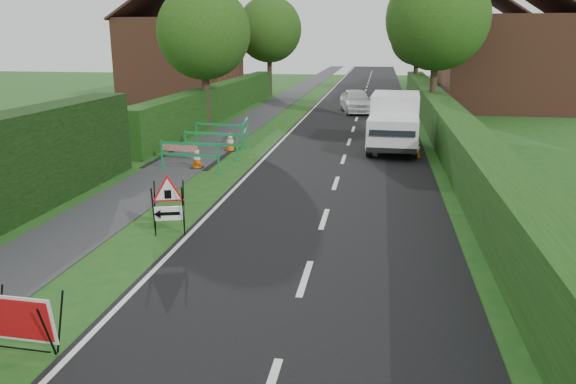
{
  "coord_description": "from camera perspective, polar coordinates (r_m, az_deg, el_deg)",
  "views": [
    {
      "loc": [
        3.71,
        -8.34,
        4.23
      ],
      "look_at": [
        1.71,
        3.92,
        0.82
      ],
      "focal_mm": 35.0,
      "sensor_mm": 36.0,
      "label": 1
    }
  ],
  "objects": [
    {
      "name": "ground",
      "position": [
        10.06,
        -13.53,
        -9.96
      ],
      "size": [
        120.0,
        120.0,
        0.0
      ],
      "primitive_type": "plane",
      "color": "#1A4C15",
      "rests_on": "ground"
    },
    {
      "name": "triangle_sign",
      "position": [
        12.47,
        -12.24,
        -0.89
      ],
      "size": [
        0.99,
        0.99,
        1.17
      ],
      "rotation": [
        0.0,
        0.0,
        0.29
      ],
      "color": "black",
      "rests_on": "ground"
    },
    {
      "name": "traffic_cone_1",
      "position": [
        21.98,
        11.99,
        4.99
      ],
      "size": [
        0.38,
        0.38,
        0.79
      ],
      "color": "black",
      "rests_on": "ground"
    },
    {
      "name": "tree_nw",
      "position": [
        27.62,
        -8.57,
        15.74
      ],
      "size": [
        4.4,
        4.4,
        6.7
      ],
      "color": "#2D2116",
      "rests_on": "ground"
    },
    {
      "name": "red_rect_sign",
      "position": [
        8.71,
        -25.5,
        -11.69
      ],
      "size": [
        1.02,
        0.64,
        0.85
      ],
      "rotation": [
        0.0,
        0.0,
        -0.04
      ],
      "color": "black",
      "rests_on": "ground"
    },
    {
      "name": "ped_barrier_2",
      "position": [
        22.54,
        -7.03,
        6.07
      ],
      "size": [
        2.09,
        0.68,
        1.0
      ],
      "rotation": [
        0.0,
        0.0,
        -0.16
      ],
      "color": "#177E42",
      "rests_on": "ground"
    },
    {
      "name": "tree_ne",
      "position": [
        30.47,
        14.97,
        16.66
      ],
      "size": [
        5.2,
        5.2,
        7.79
      ],
      "color": "#2D2116",
      "rests_on": "ground"
    },
    {
      "name": "tree_fw",
      "position": [
        43.15,
        -1.92,
        16.17
      ],
      "size": [
        4.8,
        4.8,
        7.24
      ],
      "color": "#2D2116",
      "rests_on": "ground"
    },
    {
      "name": "tree_fe",
      "position": [
        46.42,
        13.04,
        15.0
      ],
      "size": [
        4.2,
        4.2,
        6.33
      ],
      "color": "#2D2116",
      "rests_on": "ground"
    },
    {
      "name": "traffic_cone_2",
      "position": [
        23.74,
        12.5,
        5.71
      ],
      "size": [
        0.38,
        0.38,
        0.79
      ],
      "color": "black",
      "rests_on": "ground"
    },
    {
      "name": "house_west",
      "position": [
        40.74,
        -10.7,
        13.25
      ],
      "size": [
        7.5,
        7.4,
        7.88
      ],
      "color": "brown",
      "rests_on": "ground"
    },
    {
      "name": "ped_barrier_3",
      "position": [
        23.26,
        -4.35,
        6.43
      ],
      "size": [
        0.65,
        2.09,
        1.0
      ],
      "rotation": [
        0.0,
        0.0,
        1.72
      ],
      "color": "#177E42",
      "rests_on": "ground"
    },
    {
      "name": "hatchback_car",
      "position": [
        33.48,
        6.92,
        9.19
      ],
      "size": [
        2.36,
        4.25,
        1.37
      ],
      "primitive_type": "imported",
      "rotation": [
        0.0,
        0.0,
        0.19
      ],
      "color": "white",
      "rests_on": "ground"
    },
    {
      "name": "hedge_east",
      "position": [
        24.86,
        15.63,
        5.01
      ],
      "size": [
        1.2,
        50.0,
        1.5
      ],
      "primitive_type": "cube",
      "color": "#14380F",
      "rests_on": "ground"
    },
    {
      "name": "works_van",
      "position": [
        22.31,
        10.76,
        7.11
      ],
      "size": [
        2.06,
        4.74,
        2.12
      ],
      "rotation": [
        0.0,
        0.0,
        -0.05
      ],
      "color": "silver",
      "rests_on": "ground"
    },
    {
      "name": "ped_barrier_0",
      "position": [
        18.54,
        -9.96,
        3.95
      ],
      "size": [
        2.09,
        0.57,
        1.0
      ],
      "rotation": [
        0.0,
        0.0,
        -0.11
      ],
      "color": "#177E42",
      "rests_on": "ground"
    },
    {
      "name": "traffic_cone_4",
      "position": [
        21.88,
        -5.89,
        5.19
      ],
      "size": [
        0.38,
        0.38,
        0.79
      ],
      "color": "black",
      "rests_on": "ground"
    },
    {
      "name": "traffic_cone_3",
      "position": [
        19.03,
        -9.25,
        3.54
      ],
      "size": [
        0.38,
        0.38,
        0.79
      ],
      "color": "black",
      "rests_on": "ground"
    },
    {
      "name": "footpath",
      "position": [
        44.06,
        0.47,
        9.88
      ],
      "size": [
        2.0,
        90.0,
        0.02
      ],
      "primitive_type": "cube",
      "color": "#2D2D30",
      "rests_on": "ground"
    },
    {
      "name": "redwhite_plank",
      "position": [
        20.51,
        -10.99,
        3.19
      ],
      "size": [
        1.48,
        0.35,
        0.25
      ],
      "primitive_type": "cube",
      "rotation": [
        0.0,
        0.0,
        -0.21
      ],
      "color": "red",
      "rests_on": "ground"
    },
    {
      "name": "house_east_a",
      "position": [
        37.09,
        21.1,
        12.33
      ],
      "size": [
        7.5,
        7.4,
        7.88
      ],
      "color": "brown",
      "rests_on": "ground"
    },
    {
      "name": "traffic_cone_0",
      "position": [
        20.89,
        12.92,
        4.4
      ],
      "size": [
        0.38,
        0.38,
        0.79
      ],
      "color": "black",
      "rests_on": "ground"
    },
    {
      "name": "road_surface",
      "position": [
        43.56,
        7.74,
        9.68
      ],
      "size": [
        6.0,
        90.0,
        0.02
      ],
      "primitive_type": "cube",
      "color": "black",
      "rests_on": "ground"
    },
    {
      "name": "ped_barrier_1",
      "position": [
        20.41,
        -7.84,
        5.07
      ],
      "size": [
        2.09,
        0.6,
        1.0
      ],
      "rotation": [
        0.0,
        0.0,
        -0.12
      ],
      "color": "#177E42",
      "rests_on": "ground"
    },
    {
      "name": "hedge_west_far",
      "position": [
        31.85,
        -6.75,
        7.64
      ],
      "size": [
        1.0,
        24.0,
        1.8
      ],
      "primitive_type": "cube",
      "color": "#14380F",
      "rests_on": "ground"
    },
    {
      "name": "house_east_b",
      "position": [
        51.03,
        19.12,
        13.07
      ],
      "size": [
        7.5,
        7.4,
        7.88
      ],
      "color": "brown",
      "rests_on": "ground"
    }
  ]
}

